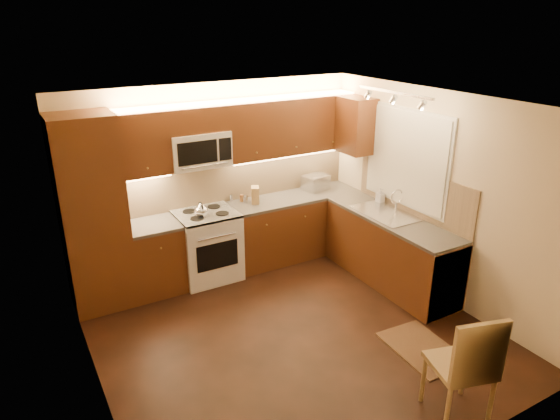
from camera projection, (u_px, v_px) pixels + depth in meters
floor at (293, 334)px, 5.52m from camera, size 4.00×4.00×0.01m
ceiling at (295, 105)px, 4.61m from camera, size 4.00×4.00×0.01m
wall_back at (216, 178)px, 6.68m from camera, size 4.00×0.01×2.50m
wall_front at (445, 331)px, 3.44m from camera, size 4.00×0.01×2.50m
wall_left at (87, 278)px, 4.14m from camera, size 0.01×4.00×2.50m
wall_right at (437, 197)px, 5.99m from camera, size 0.01×4.00×2.50m
pantry at (93, 215)px, 5.71m from camera, size 0.70×0.60×2.30m
base_cab_back_left at (155, 258)px, 6.28m from camera, size 0.62×0.60×0.86m
counter_back_left at (152, 225)px, 6.12m from camera, size 0.62×0.60×0.04m
base_cab_back_right at (294, 227)px, 7.22m from camera, size 1.92×0.60×0.86m
counter_back_right at (294, 197)px, 7.05m from camera, size 1.92×0.60×0.04m
base_cab_right at (390, 251)px, 6.47m from camera, size 0.60×2.00×0.86m
counter_right at (393, 219)px, 6.31m from camera, size 0.60×2.00×0.04m
dishwasher at (430, 274)px, 5.90m from camera, size 0.58×0.60×0.84m
backsplash_back at (240, 178)px, 6.85m from camera, size 3.30×0.02×0.60m
backsplash_right at (412, 191)px, 6.33m from camera, size 0.02×2.00×0.60m
upper_cab_back_left at (141, 143)px, 5.86m from camera, size 0.62×0.35×0.75m
upper_cab_back_right at (290, 126)px, 6.79m from camera, size 1.92×0.35×0.75m
upper_cab_bridge at (196, 119)px, 6.10m from camera, size 0.76×0.35×0.31m
upper_cab_right_corner at (356, 125)px, 6.81m from camera, size 0.35×0.50×0.75m
stove at (208, 245)px, 6.57m from camera, size 0.76×0.65×0.92m
microwave at (198, 149)px, 6.22m from camera, size 0.76×0.38×0.44m
window_frame at (407, 158)px, 6.30m from camera, size 0.03×1.44×1.24m
window_blinds at (406, 158)px, 6.29m from camera, size 0.02×1.36×1.16m
sink at (385, 208)px, 6.39m from camera, size 0.52×0.86×0.15m
faucet at (397, 200)px, 6.45m from camera, size 0.20×0.04×0.30m
track_light_bar at (394, 92)px, 5.67m from camera, size 0.04×1.20×0.03m
kettle at (201, 209)px, 6.25m from camera, size 0.17×0.17×0.19m
toaster_oven at (316, 182)px, 7.28m from camera, size 0.40×0.33×0.21m
knife_block at (255, 195)px, 6.76m from camera, size 0.16×0.19×0.23m
spice_jar_a at (246, 199)px, 6.80m from camera, size 0.06×0.06×0.10m
spice_jar_b at (255, 196)px, 6.92m from camera, size 0.05×0.05×0.10m
spice_jar_c at (231, 198)px, 6.82m from camera, size 0.05×0.05×0.10m
spice_jar_d at (242, 198)px, 6.83m from camera, size 0.05×0.05×0.09m
soap_bottle at (380, 196)px, 6.76m from camera, size 0.10×0.11×0.20m
rug at (422, 348)px, 5.27m from camera, size 0.63×0.90×0.01m
dining_chair at (460, 363)px, 4.23m from camera, size 0.58×0.58×1.06m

